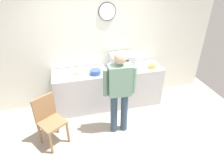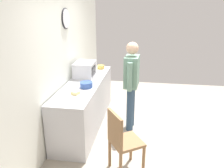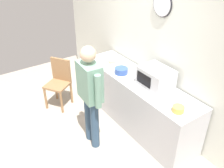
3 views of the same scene
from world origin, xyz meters
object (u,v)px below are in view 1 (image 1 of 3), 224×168
cereal_bowl (152,66)px  wooden_chair (49,118)px  person_standing (120,88)px  fork_utensil (142,71)px  microwave (122,61)px  salad_bowl (95,72)px  sandwich_plate (76,74)px  spoon_utensil (72,71)px

cereal_bowl → wooden_chair: bearing=-161.7°
person_standing → fork_utensil: bearing=43.5°
microwave → fork_utensil: (0.37, -0.30, -0.15)m
person_standing → salad_bowl: bearing=111.1°
microwave → salad_bowl: microwave is taller
salad_bowl → person_standing: (0.30, -0.77, 0.03)m
wooden_chair → fork_utensil: bearing=17.8°
sandwich_plate → spoon_utensil: (-0.06, 0.20, -0.02)m
person_standing → cereal_bowl: bearing=38.4°
cereal_bowl → salad_bowl: bearing=179.8°
cereal_bowl → fork_utensil: size_ratio=0.95×
person_standing → wooden_chair: size_ratio=1.77×
cereal_bowl → sandwich_plate: bearing=177.3°
salad_bowl → cereal_bowl: size_ratio=1.39×
spoon_utensil → sandwich_plate: bearing=-72.5°
sandwich_plate → fork_utensil: bearing=-7.6°
microwave → wooden_chair: (-1.60, -0.93, -0.52)m
spoon_utensil → wooden_chair: bearing=-117.1°
sandwich_plate → spoon_utensil: bearing=107.5°
fork_utensil → sandwich_plate: bearing=172.4°
sandwich_plate → person_standing: 1.09m
microwave → spoon_utensil: bearing=175.5°
sandwich_plate → salad_bowl: salad_bowl is taller
person_standing → wooden_chair: (-1.27, 0.03, -0.45)m
microwave → cereal_bowl: (0.64, -0.19, -0.11)m
microwave → sandwich_plate: microwave is taller
salad_bowl → cereal_bowl: 1.27m
cereal_bowl → person_standing: size_ratio=0.10×
cereal_bowl → person_standing: person_standing is taller
cereal_bowl → wooden_chair: (-2.24, -0.74, -0.41)m
person_standing → wooden_chair: 1.35m
salad_bowl → spoon_utensil: 0.53m
salad_bowl → wooden_chair: bearing=-142.6°
sandwich_plate → fork_utensil: 1.40m
spoon_utensil → salad_bowl: bearing=-31.1°
microwave → wooden_chair: 1.92m
sandwich_plate → salad_bowl: (0.39, -0.07, 0.03)m
microwave → cereal_bowl: 0.68m
cereal_bowl → fork_utensil: bearing=-158.6°
sandwich_plate → wooden_chair: bearing=-125.5°
sandwich_plate → spoon_utensil: size_ratio=1.59×
fork_utensil → wooden_chair: (-1.97, -0.63, -0.38)m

